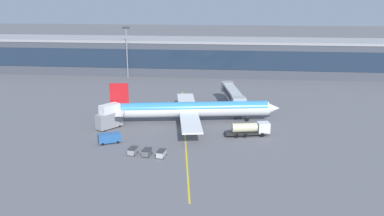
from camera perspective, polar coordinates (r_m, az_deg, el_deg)
The scene contains 12 objects.
ground_plane at distance 104.87m, azimuth -0.43°, elevation -3.07°, with size 700.00×700.00×0.00m, color slate.
apron_lead_in_line at distance 106.90m, azimuth -1.03°, elevation -2.70°, with size 0.30×80.00×0.01m, color yellow.
terminal_building at distance 177.06m, azimuth 2.36°, elevation 7.08°, with size 219.20×21.12×14.76m.
main_airliner at distance 110.18m, azimuth 0.10°, elevation -0.16°, with size 46.81×37.62×10.93m.
jet_bridge at distance 123.21m, azimuth 5.54°, elevation 1.96°, with size 7.59×23.22×6.33m.
fuel_tanker at distance 101.40m, azimuth 8.00°, elevation -2.84°, with size 11.08×4.70×3.25m.
crew_van at distance 97.57m, azimuth -11.23°, elevation -4.01°, with size 5.40×4.22×2.30m.
catering_lift at distance 107.51m, azimuth -11.30°, elevation -1.19°, with size 6.02×6.97×6.30m.
baggage_cart_0 at distance 90.35m, azimuth -8.13°, elevation -5.84°, with size 1.96×2.85×1.48m.
baggage_cart_1 at distance 89.24m, azimuth -6.22°, elevation -6.05°, with size 1.96×2.85×1.48m.
baggage_cart_2 at distance 88.22m, azimuth -4.26°, elevation -6.25°, with size 1.96×2.85×1.48m.
apron_light_mast_0 at distance 169.84m, azimuth -8.95°, elevation 8.17°, with size 2.80×0.50×20.47m.
Camera 1 is at (11.16, -98.73, 33.54)m, focal length 38.85 mm.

